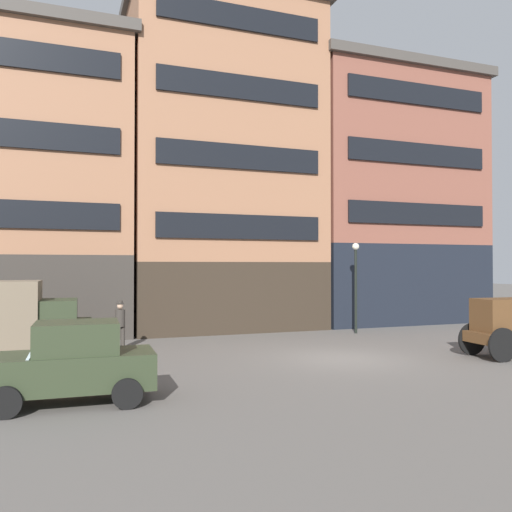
{
  "coord_description": "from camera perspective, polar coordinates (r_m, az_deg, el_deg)",
  "views": [
    {
      "loc": [
        -8.75,
        -15.26,
        3.11
      ],
      "look_at": [
        -2.38,
        1.97,
        3.43
      ],
      "focal_mm": 36.71,
      "sensor_mm": 36.0,
      "label": 1
    }
  ],
  "objects": [
    {
      "name": "delivery_truck_near",
      "position": [
        17.89,
        -25.1,
        -6.31
      ],
      "size": [
        4.4,
        2.24,
        2.62
      ],
      "color": "#2D3823",
      "rests_on": "ground_plane"
    },
    {
      "name": "building_far_left",
      "position": [
        25.39,
        -22.23,
        7.36
      ],
      "size": [
        7.82,
        6.17,
        13.44
      ],
      "color": "#38332D",
      "rests_on": "ground_plane"
    },
    {
      "name": "pedestrian_officer",
      "position": [
        20.02,
        -14.59,
        -7.06
      ],
      "size": [
        0.51,
        0.51,
        1.79
      ],
      "color": "#38332D",
      "rests_on": "ground_plane"
    },
    {
      "name": "building_center_right",
      "position": [
        30.65,
        13.99,
        6.38
      ],
      "size": [
        10.31,
        6.17,
        13.98
      ],
      "color": "black",
      "rests_on": "ground_plane"
    },
    {
      "name": "building_center_left",
      "position": [
        26.71,
        -3.63,
        10.07
      ],
      "size": [
        9.64,
        6.17,
        16.39
      ],
      "color": "#33281E",
      "rests_on": "ground_plane"
    },
    {
      "name": "ground_plane",
      "position": [
        17.86,
        9.58,
        -11.01
      ],
      "size": [
        120.0,
        120.0,
        0.0
      ],
      "primitive_type": "plane",
      "color": "#605B56"
    },
    {
      "name": "sedan_dark",
      "position": [
        12.68,
        -19.47,
        -10.91
      ],
      "size": [
        3.77,
        1.99,
        1.83
      ],
      "color": "#2D3823",
      "rests_on": "ground_plane"
    },
    {
      "name": "streetlamp_curbside",
      "position": [
        24.3,
        10.81,
        -2.01
      ],
      "size": [
        0.32,
        0.32,
        4.12
      ],
      "color": "black",
      "rests_on": "ground_plane"
    },
    {
      "name": "fire_hydrant_curbside",
      "position": [
        28.05,
        22.77,
        -6.41
      ],
      "size": [
        0.24,
        0.24,
        0.83
      ],
      "color": "maroon",
      "rests_on": "ground_plane"
    },
    {
      "name": "cargo_wagon",
      "position": [
        19.79,
        25.92,
        -6.59
      ],
      "size": [
        2.97,
        1.64,
        1.98
      ],
      "color": "brown",
      "rests_on": "ground_plane"
    }
  ]
}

